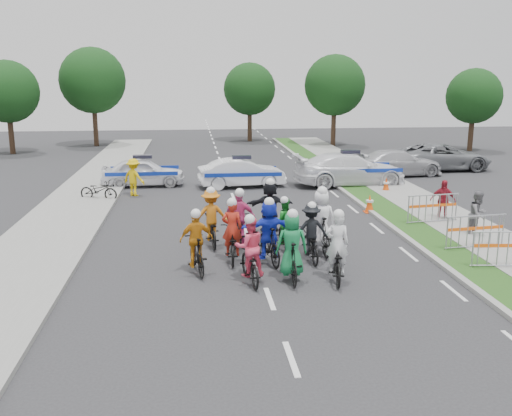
{
  "coord_description": "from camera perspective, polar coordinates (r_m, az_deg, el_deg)",
  "views": [
    {
      "loc": [
        -1.76,
        -12.66,
        5.18
      ],
      "look_at": [
        0.23,
        4.89,
        1.1
      ],
      "focal_mm": 40.0,
      "sensor_mm": 36.0,
      "label": 1
    }
  ],
  "objects": [
    {
      "name": "civilian_sedan",
      "position": [
        31.42,
        14.04,
        4.39
      ],
      "size": [
        4.9,
        2.44,
        1.37
      ],
      "primitive_type": "imported",
      "rotation": [
        0.0,
        0.0,
        1.69
      ],
      "color": "#B1B2B7",
      "rests_on": "ground"
    },
    {
      "name": "ground",
      "position": [
        13.79,
        1.37,
        -9.06
      ],
      "size": [
        90.0,
        90.0,
        0.0
      ],
      "primitive_type": "plane",
      "color": "#28282B",
      "rests_on": "ground"
    },
    {
      "name": "police_car_0",
      "position": [
        28.12,
        -11.21,
        3.54
      ],
      "size": [
        4.0,
        1.69,
        1.35
      ],
      "primitive_type": "imported",
      "rotation": [
        0.0,
        0.0,
        1.6
      ],
      "color": "white",
      "rests_on": "ground"
    },
    {
      "name": "tree_1",
      "position": [
        44.0,
        7.88,
        12.06
      ],
      "size": [
        4.55,
        4.55,
        6.82
      ],
      "color": "#382619",
      "rests_on": "ground"
    },
    {
      "name": "spectator_2",
      "position": [
        21.85,
        18.18,
        0.7
      ],
      "size": [
        0.97,
        0.64,
        1.54
      ],
      "primitive_type": "imported",
      "rotation": [
        0.0,
        0.0,
        -0.32
      ],
      "color": "maroon",
      "rests_on": "ground"
    },
    {
      "name": "rider_11",
      "position": [
        18.82,
        1.38,
        -0.39
      ],
      "size": [
        1.58,
        1.89,
        1.97
      ],
      "rotation": [
        0.0,
        0.0,
        3.09
      ],
      "color": "black",
      "rests_on": "ground"
    },
    {
      "name": "rider_9",
      "position": [
        17.43,
        -1.65,
        -1.78
      ],
      "size": [
        1.02,
        1.89,
        1.92
      ],
      "rotation": [
        0.0,
        0.0,
        2.96
      ],
      "color": "black",
      "rests_on": "ground"
    },
    {
      "name": "tree_2",
      "position": [
        43.44,
        20.97,
        10.4
      ],
      "size": [
        3.85,
        3.85,
        5.77
      ],
      "color": "#382619",
      "rests_on": "ground"
    },
    {
      "name": "police_car_2",
      "position": [
        28.09,
        9.35,
        3.83
      ],
      "size": [
        5.52,
        2.48,
        1.57
      ],
      "primitive_type": "imported",
      "rotation": [
        0.0,
        0.0,
        1.62
      ],
      "color": "white",
      "rests_on": "ground"
    },
    {
      "name": "curb_right",
      "position": [
        19.63,
        14.26,
        -2.53
      ],
      "size": [
        0.2,
        60.0,
        0.12
      ],
      "primitive_type": "cube",
      "color": "gray",
      "rests_on": "ground"
    },
    {
      "name": "rider_3",
      "position": [
        15.4,
        -5.96,
        -4.01
      ],
      "size": [
        0.96,
        1.77,
        1.8
      ],
      "rotation": [
        0.0,
        0.0,
        3.34
      ],
      "color": "black",
      "rests_on": "ground"
    },
    {
      "name": "rider_0",
      "position": [
        14.95,
        8.05,
        -4.84
      ],
      "size": [
        0.96,
        1.96,
        1.92
      ],
      "rotation": [
        0.0,
        0.0,
        2.98
      ],
      "color": "black",
      "rests_on": "ground"
    },
    {
      "name": "rider_1",
      "position": [
        14.75,
        3.57,
        -4.51
      ],
      "size": [
        0.83,
        1.85,
        1.93
      ],
      "rotation": [
        0.0,
        0.0,
        3.11
      ],
      "color": "black",
      "rests_on": "ground"
    },
    {
      "name": "cone_0",
      "position": [
        22.65,
        11.29,
        0.42
      ],
      "size": [
        0.4,
        0.4,
        0.7
      ],
      "color": "#F24C0C",
      "rests_on": "ground"
    },
    {
      "name": "rider_7",
      "position": [
        17.13,
        6.5,
        -1.92
      ],
      "size": [
        0.89,
        1.98,
        2.05
      ],
      "rotation": [
        0.0,
        0.0,
        3.2
      ],
      "color": "black",
      "rests_on": "ground"
    },
    {
      "name": "tree_3",
      "position": [
        45.25,
        -16.03,
        12.15
      ],
      "size": [
        4.9,
        4.9,
        7.35
      ],
      "color": "#382619",
      "rests_on": "ground"
    },
    {
      "name": "cone_1",
      "position": [
        26.72,
        12.88,
        2.24
      ],
      "size": [
        0.4,
        0.4,
        0.7
      ],
      "color": "#F24C0C",
      "rests_on": "ground"
    },
    {
      "name": "sidewalk_left",
      "position": [
        18.99,
        -20.68,
        -3.49
      ],
      "size": [
        3.0,
        60.0,
        0.13
      ],
      "primitive_type": "cube",
      "color": "gray",
      "rests_on": "ground"
    },
    {
      "name": "rider_4",
      "position": [
        16.42,
        5.48,
        -2.95
      ],
      "size": [
        0.99,
        1.74,
        1.75
      ],
      "rotation": [
        0.0,
        0.0,
        3.17
      ],
      "color": "black",
      "rests_on": "ground"
    },
    {
      "name": "parked_bike",
      "position": [
        25.25,
        -15.47,
        1.72
      ],
      "size": [
        1.79,
        1.1,
        0.89
      ],
      "primitive_type": "imported",
      "rotation": [
        0.0,
        0.0,
        1.24
      ],
      "color": "black",
      "rests_on": "ground"
    },
    {
      "name": "barrier_0",
      "position": [
        16.95,
        23.85,
        -3.96
      ],
      "size": [
        2.04,
        0.71,
        1.12
      ],
      "primitive_type": null,
      "rotation": [
        0.0,
        0.0,
        -0.11
      ],
      "color": "#A5A8AD",
      "rests_on": "ground"
    },
    {
      "name": "tree_4",
      "position": [
        46.91,
        -0.64,
        11.8
      ],
      "size": [
        4.2,
        4.2,
        6.3
      ],
      "color": "#382619",
      "rests_on": "ground"
    },
    {
      "name": "rider_8",
      "position": [
        17.49,
        2.78,
        -2.11
      ],
      "size": [
        0.7,
        1.64,
        1.67
      ],
      "rotation": [
        0.0,
        0.0,
        3.15
      ],
      "color": "black",
      "rests_on": "ground"
    },
    {
      "name": "civilian_suv",
      "position": [
        34.04,
        18.12,
        4.89
      ],
      "size": [
        5.41,
        2.54,
        1.5
      ],
      "primitive_type": "imported",
      "rotation": [
        0.0,
        0.0,
        1.58
      ],
      "color": "slate",
      "rests_on": "ground"
    },
    {
      "name": "police_car_1",
      "position": [
        27.34,
        -1.44,
        3.52
      ],
      "size": [
        4.25,
        1.89,
        1.36
      ],
      "primitive_type": "imported",
      "rotation": [
        0.0,
        0.0,
        1.68
      ],
      "color": "white",
      "rests_on": "ground"
    },
    {
      "name": "grass_strip",
      "position": [
        19.88,
        16.15,
        -2.46
      ],
      "size": [
        1.2,
        60.0,
        0.11
      ],
      "primitive_type": "cube",
      "color": "#1E4D18",
      "rests_on": "ground"
    },
    {
      "name": "barrier_2",
      "position": [
        21.21,
        17.24,
        -0.17
      ],
      "size": [
        2.05,
        0.76,
        1.12
      ],
      "primitive_type": null,
      "rotation": [
        0.0,
        0.0,
        0.13
      ],
      "color": "#A5A8AD",
      "rests_on": "ground"
    },
    {
      "name": "barrier_1",
      "position": [
        18.47,
        21.07,
        -2.37
      ],
      "size": [
        2.04,
        0.72,
        1.12
      ],
      "primitive_type": null,
      "rotation": [
        0.0,
        0.0,
        0.11
      ],
      "color": "#A5A8AD",
      "rests_on": "ground"
    },
    {
      "name": "rider_6",
      "position": [
        16.34,
        -2.41,
        -3.22
      ],
      "size": [
        0.75,
        1.87,
        1.88
      ],
      "rotation": [
        0.0,
        0.0,
        3.08
      ],
      "color": "black",
      "rests_on": "ground"
    },
    {
      "name": "rider_5",
      "position": [
        16.07,
        1.27,
        -2.78
      ],
      "size": [
        1.6,
        1.9,
        1.93
      ],
      "rotation": [
        0.0,
        0.0,
        3.35
      ],
      "color": "black",
      "rests_on": "ground"
    },
    {
      "name": "spectator_1",
      "position": [
        20.02,
        21.32,
        -0.6
      ],
      "size": [
        0.95,
        0.9,
        1.56
      ],
      "primitive_type": "imported",
      "rotation": [
        0.0,
        0.0,
        0.55
      ],
      "color": "slate",
      "rests_on": "ground"
    },
    {
      "name": "tree_0",
      "position": [
        42.48,
        -23.63,
        10.61
      ],
      "size": [
        4.2,
        4.2,
        6.3
      ],
      "color": "#382619",
      "rests_on": "ground"
    },
    {
      "name": "marshal_hiviz",
      "position": [
        25.83,
        -12.12,
        3.02
      ],
      "size": [
        1.23,
        1.11,
        1.66
      ],
      "primitive_type": "imported",
      "rotation": [
        0.0,
        0.0,
        2.55
      ],
      "color": "#E0B80B",
      "rests_on": "ground"
    },
    {
      "name": "rider_2",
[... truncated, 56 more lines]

